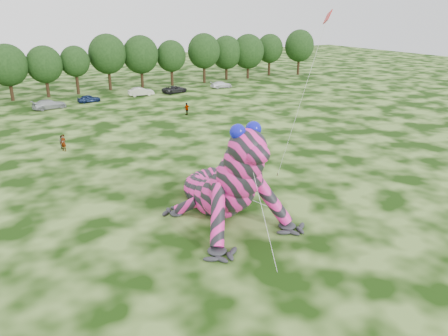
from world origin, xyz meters
TOP-DOWN VIEW (x-y plane):
  - ground at (0.00, 0.00)m, footprint 240.00×240.00m
  - inflatable_gecko at (-1.04, 1.29)m, footprint 14.87×17.21m
  - flying_kite at (9.73, 2.31)m, footprint 2.40×3.92m
  - tree_7 at (-10.08, 56.80)m, footprint 6.68×6.01m
  - tree_8 at (-4.22, 56.99)m, footprint 6.14×5.53m
  - tree_9 at (1.06, 57.35)m, footprint 5.27×4.74m
  - tree_10 at (7.40, 58.58)m, footprint 7.09×6.38m
  - tree_11 at (13.79, 58.20)m, footprint 7.01×6.31m
  - tree_12 at (20.01, 57.74)m, footprint 5.99×5.39m
  - tree_13 at (27.13, 57.13)m, footprint 6.83×6.15m
  - tree_14 at (33.46, 58.72)m, footprint 6.82×6.14m
  - tree_15 at (38.47, 57.77)m, footprint 7.17×6.45m
  - tree_16 at (45.45, 59.37)m, footprint 6.26×5.63m
  - tree_17 at (51.95, 56.66)m, footprint 6.98×6.28m
  - car_3 at (-5.74, 46.67)m, footprint 5.43×3.00m
  - car_4 at (0.92, 48.76)m, footprint 3.85×1.82m
  - car_5 at (10.50, 49.92)m, footprint 4.67×2.00m
  - car_6 at (16.99, 49.56)m, footprint 5.16×3.12m
  - car_7 at (27.18, 49.92)m, footprint 4.41×1.95m
  - spectator_1 at (-8.00, 24.25)m, footprint 0.82×0.92m
  - spectator_3 at (11.30, 32.29)m, footprint 1.13×0.70m
  - spectator_0 at (-8.02, 23.31)m, footprint 0.77×0.82m

SIDE VIEW (x-z plane):
  - ground at x=0.00m, z-range 0.00..0.00m
  - car_7 at x=27.18m, z-range 0.00..1.26m
  - car_4 at x=0.92m, z-range 0.00..1.27m
  - car_6 at x=16.99m, z-range 0.00..1.34m
  - car_3 at x=-5.74m, z-range 0.00..1.49m
  - car_5 at x=10.50m, z-range 0.00..1.50m
  - spectator_1 at x=-8.00m, z-range 0.00..1.57m
  - spectator_3 at x=11.30m, z-range 0.00..1.80m
  - spectator_0 at x=-8.02m, z-range 0.00..1.89m
  - inflatable_gecko at x=-1.04m, z-range 0.00..8.08m
  - tree_9 at x=1.06m, z-range 0.00..8.68m
  - tree_8 at x=-4.22m, z-range 0.00..8.94m
  - tree_12 at x=20.01m, z-range 0.00..8.97m
  - tree_16 at x=45.45m, z-range 0.00..9.37m
  - tree_14 at x=33.46m, z-range 0.00..9.40m
  - tree_7 at x=-10.08m, z-range 0.00..9.48m
  - tree_15 at x=38.47m, z-range 0.00..9.63m
  - tree_11 at x=13.79m, z-range 0.00..10.07m
  - tree_13 at x=27.13m, z-range 0.00..10.13m
  - tree_17 at x=51.95m, z-range 0.00..10.30m
  - tree_10 at x=7.40m, z-range 0.00..10.50m
  - flying_kite at x=9.73m, z-range 5.79..20.95m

